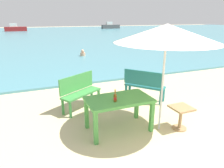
# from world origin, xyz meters

# --- Properties ---
(ground_plane) EXTENTS (120.00, 120.00, 0.00)m
(ground_plane) POSITION_xyz_m (0.00, 0.00, 0.00)
(ground_plane) COLOR beige
(sea_water) EXTENTS (120.00, 50.00, 0.08)m
(sea_water) POSITION_xyz_m (0.00, 30.00, 0.04)
(sea_water) COLOR teal
(sea_water) RESTS_ON ground_plane
(picnic_table_green) EXTENTS (1.40, 0.80, 0.76)m
(picnic_table_green) POSITION_xyz_m (-0.84, 1.58, 0.65)
(picnic_table_green) COLOR #4C9E47
(picnic_table_green) RESTS_ON ground_plane
(beer_bottle_amber) EXTENTS (0.07, 0.07, 0.26)m
(beer_bottle_amber) POSITION_xyz_m (-0.98, 1.46, 0.85)
(beer_bottle_amber) COLOR brown
(beer_bottle_amber) RESTS_ON picnic_table_green
(patio_umbrella) EXTENTS (2.10, 2.10, 2.30)m
(patio_umbrella) POSITION_xyz_m (0.03, 1.26, 2.12)
(patio_umbrella) COLOR silver
(patio_umbrella) RESTS_ON ground_plane
(side_table_wood) EXTENTS (0.44, 0.44, 0.54)m
(side_table_wood) POSITION_xyz_m (0.46, 1.09, 0.35)
(side_table_wood) COLOR #9E7A51
(side_table_wood) RESTS_ON ground_plane
(bench_teal_center) EXTENTS (1.04, 1.16, 0.95)m
(bench_teal_center) POSITION_xyz_m (0.55, 2.84, 0.54)
(bench_teal_center) COLOR #237275
(bench_teal_center) RESTS_ON ground_plane
(bench_green_left) EXTENTS (1.21, 0.93, 0.95)m
(bench_green_left) POSITION_xyz_m (-1.37, 3.03, 0.54)
(bench_green_left) COLOR #3D8C42
(bench_green_left) RESTS_ON ground_plane
(swimmer_person) EXTENTS (0.34, 0.34, 0.41)m
(swimmer_person) POSITION_xyz_m (0.63, 10.55, 0.24)
(swimmer_person) COLOR tan
(swimmer_person) RESTS_ON sea_water
(boat_cargo_ship) EXTENTS (3.76, 1.02, 1.37)m
(boat_cargo_ship) POSITION_xyz_m (-4.43, 39.91, 0.57)
(boat_cargo_ship) COLOR maroon
(boat_cargo_ship) RESTS_ON sea_water
(boat_sailboat) EXTENTS (4.11, 1.12, 1.49)m
(boat_sailboat) POSITION_xyz_m (15.21, 42.21, 0.62)
(boat_sailboat) COLOR #4C4C4C
(boat_sailboat) RESTS_ON sea_water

